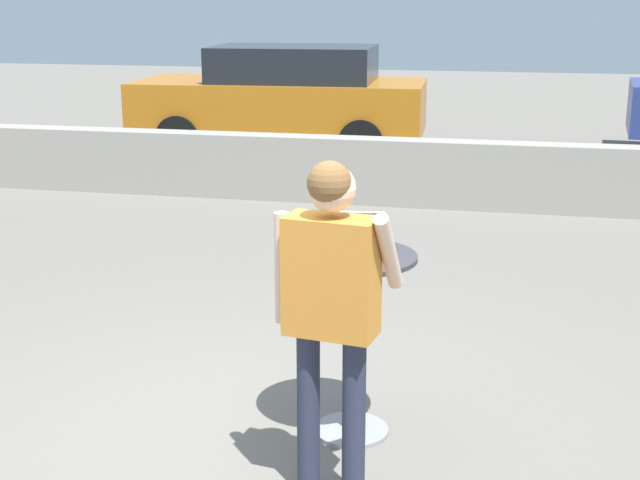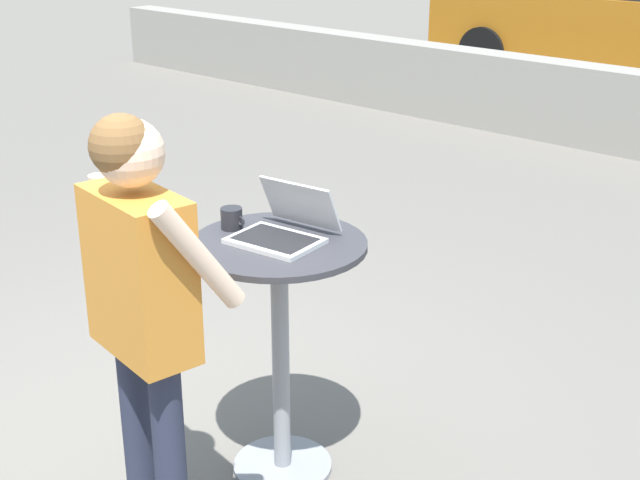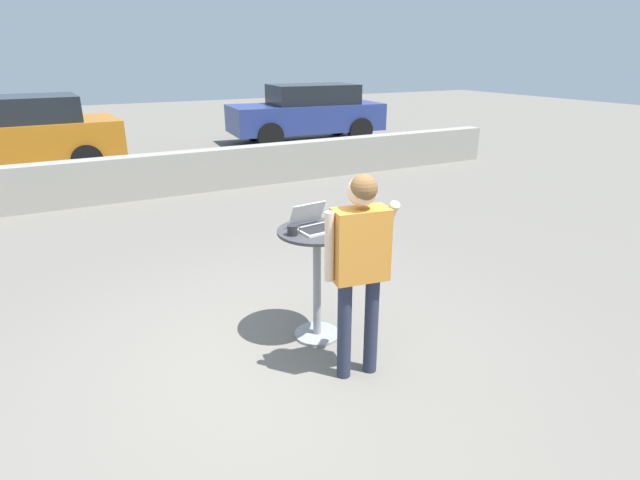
{
  "view_description": "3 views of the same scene",
  "coord_description": "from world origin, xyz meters",
  "px_view_note": "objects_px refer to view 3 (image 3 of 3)",
  "views": [
    {
      "loc": [
        1.33,
        -4.12,
        2.33
      ],
      "look_at": [
        0.39,
        0.19,
        1.12
      ],
      "focal_mm": 50.0,
      "sensor_mm": 36.0,
      "label": 1
    },
    {
      "loc": [
        2.77,
        -1.94,
        2.26
      ],
      "look_at": [
        0.7,
        0.34,
        1.06
      ],
      "focal_mm": 50.0,
      "sensor_mm": 36.0,
      "label": 2
    },
    {
      "loc": [
        -1.28,
        -3.26,
        2.42
      ],
      "look_at": [
        0.52,
        0.17,
        0.97
      ],
      "focal_mm": 28.0,
      "sensor_mm": 36.0,
      "label": 3
    }
  ],
  "objects_px": {
    "coffee_mug": "(292,230)",
    "standing_person": "(360,253)",
    "cafe_table": "(317,266)",
    "parked_car_near_street": "(10,135)",
    "parked_car_further_down": "(308,112)",
    "laptop": "(314,224)"
  },
  "relations": [
    {
      "from": "parked_car_near_street",
      "to": "parked_car_further_down",
      "type": "bearing_deg",
      "value": 6.55
    },
    {
      "from": "cafe_table",
      "to": "parked_car_further_down",
      "type": "xyz_separation_m",
      "value": [
        4.7,
        9.71,
        0.15
      ]
    },
    {
      "from": "coffee_mug",
      "to": "parked_car_further_down",
      "type": "xyz_separation_m",
      "value": [
        4.94,
        9.73,
        -0.23
      ]
    },
    {
      "from": "parked_car_near_street",
      "to": "parked_car_further_down",
      "type": "relative_size",
      "value": 1.0
    },
    {
      "from": "laptop",
      "to": "coffee_mug",
      "type": "relative_size",
      "value": 3.15
    },
    {
      "from": "coffee_mug",
      "to": "standing_person",
      "type": "distance_m",
      "value": 0.69
    },
    {
      "from": "parked_car_near_street",
      "to": "parked_car_further_down",
      "type": "height_order",
      "value": "parked_car_further_down"
    },
    {
      "from": "coffee_mug",
      "to": "parked_car_near_street",
      "type": "xyz_separation_m",
      "value": [
        -2.46,
        8.89,
        -0.25
      ]
    },
    {
      "from": "cafe_table",
      "to": "coffee_mug",
      "type": "height_order",
      "value": "coffee_mug"
    },
    {
      "from": "laptop",
      "to": "cafe_table",
      "type": "bearing_deg",
      "value": -79.46
    },
    {
      "from": "cafe_table",
      "to": "parked_car_further_down",
      "type": "height_order",
      "value": "parked_car_further_down"
    },
    {
      "from": "coffee_mug",
      "to": "cafe_table",
      "type": "bearing_deg",
      "value": 5.14
    },
    {
      "from": "laptop",
      "to": "coffee_mug",
      "type": "xyz_separation_m",
      "value": [
        -0.23,
        -0.06,
        -0.0
      ]
    },
    {
      "from": "standing_person",
      "to": "parked_car_further_down",
      "type": "bearing_deg",
      "value": 65.72
    },
    {
      "from": "cafe_table",
      "to": "standing_person",
      "type": "height_order",
      "value": "standing_person"
    },
    {
      "from": "laptop",
      "to": "parked_car_further_down",
      "type": "distance_m",
      "value": 10.76
    },
    {
      "from": "laptop",
      "to": "coffee_mug",
      "type": "bearing_deg",
      "value": -166.03
    },
    {
      "from": "cafe_table",
      "to": "laptop",
      "type": "distance_m",
      "value": 0.38
    },
    {
      "from": "laptop",
      "to": "parked_car_near_street",
      "type": "height_order",
      "value": "parked_car_near_street"
    },
    {
      "from": "coffee_mug",
      "to": "standing_person",
      "type": "xyz_separation_m",
      "value": [
        0.26,
        -0.64,
        -0.02
      ]
    },
    {
      "from": "cafe_table",
      "to": "parked_car_near_street",
      "type": "distance_m",
      "value": 9.27
    },
    {
      "from": "cafe_table",
      "to": "laptop",
      "type": "xyz_separation_m",
      "value": [
        -0.01,
        0.04,
        0.38
      ]
    }
  ]
}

